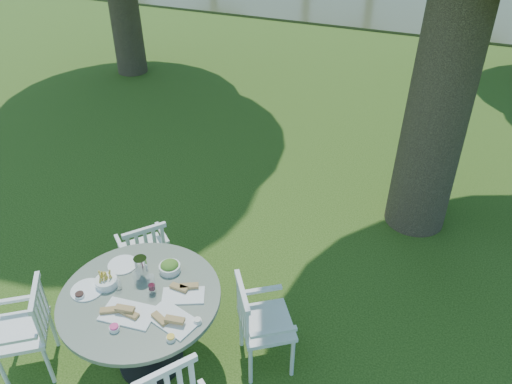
# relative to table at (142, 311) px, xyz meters

# --- Properties ---
(ground) EXTENTS (140.00, 140.00, 0.00)m
(ground) POSITION_rel_table_xyz_m (0.34, 1.48, -0.66)
(ground) COLOR #1C380B
(ground) RESTS_ON ground
(table) EXTENTS (1.30, 1.30, 0.83)m
(table) POSITION_rel_table_xyz_m (0.00, 0.00, 0.00)
(table) COLOR black
(table) RESTS_ON ground
(chair_ne) EXTENTS (0.62, 0.63, 0.92)m
(chair_ne) POSITION_rel_table_xyz_m (0.86, 0.35, -0.12)
(chair_ne) COLOR white
(chair_ne) RESTS_ON ground
(chair_nw) EXTENTS (0.58, 0.58, 0.84)m
(chair_nw) POSITION_rel_table_xyz_m (-0.50, 0.80, -0.16)
(chair_nw) COLOR white
(chair_nw) RESTS_ON ground
(chair_sw) EXTENTS (0.61, 0.61, 0.90)m
(chair_sw) POSITION_rel_table_xyz_m (-0.85, -0.38, -0.13)
(chair_sw) COLOR white
(chair_sw) RESTS_ON ground
(tableware) EXTENTS (1.15, 0.84, 0.22)m
(tableware) POSITION_rel_table_xyz_m (-0.03, 0.06, 0.22)
(tableware) COLOR white
(tableware) RESTS_ON table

